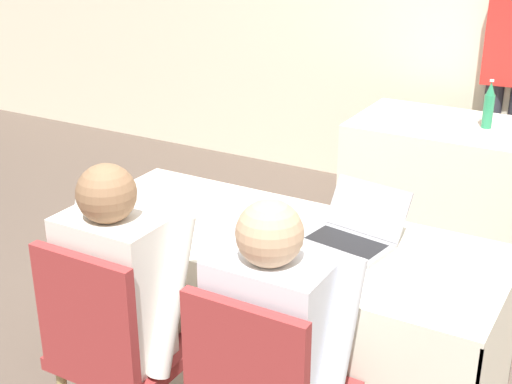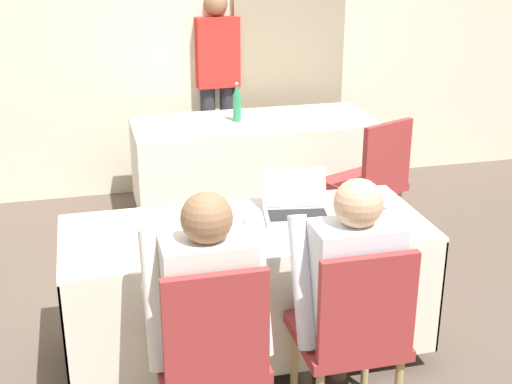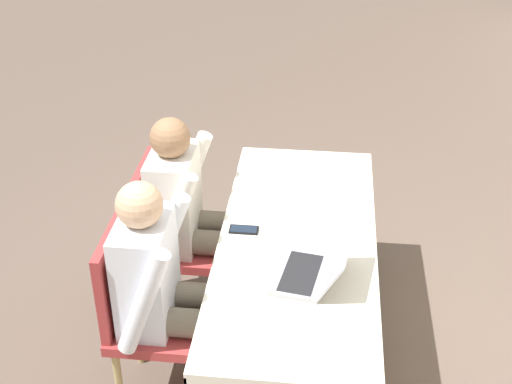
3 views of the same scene
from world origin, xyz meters
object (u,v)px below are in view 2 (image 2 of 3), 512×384
chair_near_left (211,351)px  chair_near_right (354,331)px  water_bottle (237,104)px  person_checkered_shirt (206,303)px  chair_far_spare (371,178)px  cell_phone (248,249)px  person_red_shirt (217,78)px  laptop (297,208)px  person_white_shirt (347,285)px

chair_near_left → chair_near_right: same height
water_bottle → person_checkered_shirt: bearing=-105.5°
chair_near_left → chair_far_spare: bearing=-129.1°
cell_phone → person_red_shirt: bearing=81.7°
laptop → chair_far_spare: laptop is taller
person_red_shirt → chair_near_right: bearing=-94.8°
cell_phone → person_white_shirt: bearing=-41.3°
person_checkered_shirt → chair_near_left: bearing=90.0°
cell_phone → person_white_shirt: person_white_shirt is taller
laptop → cell_phone: (-0.33, -0.33, -0.03)m
water_bottle → chair_near_left: water_bottle is taller
laptop → cell_phone: bearing=-125.3°
water_bottle → person_checkered_shirt: size_ratio=0.24×
water_bottle → chair_near_left: (-0.67, -2.53, -0.35)m
chair_near_left → person_red_shirt: (0.65, 3.18, 0.41)m
cell_phone → person_red_shirt: person_red_shirt is taller
laptop → person_white_shirt: bearing=-78.4°
cell_phone → chair_near_right: bearing=-49.5°
laptop → person_white_shirt: size_ratio=0.32×
chair_near_left → chair_far_spare: (1.40, 1.73, 0.00)m
water_bottle → person_red_shirt: size_ratio=0.18×
cell_phone → chair_near_right: size_ratio=0.15×
chair_near_right → person_checkered_shirt: bearing=-9.7°
water_bottle → chair_near_right: bearing=-91.5°
chair_near_left → person_checkered_shirt: person_checkered_shirt is taller
person_white_shirt → water_bottle: bearing=-91.6°
laptop → cell_phone: laptop is taller
water_bottle → person_white_shirt: bearing=-91.6°
cell_phone → person_red_shirt: size_ratio=0.09×
chair_near_right → person_red_shirt: 3.21m
chair_near_right → chair_far_spare: same height
chair_near_right → person_red_shirt: size_ratio=0.57×
chair_near_right → person_white_shirt: 0.19m
laptop → chair_far_spare: bearing=59.3°
water_bottle → cell_phone: bearing=-101.2°
person_checkered_shirt → person_white_shirt: (0.60, 0.00, 0.00)m
person_white_shirt → person_red_shirt: (0.05, 3.08, 0.25)m
cell_phone → chair_near_left: chair_near_left is taller
water_bottle → person_red_shirt: bearing=91.9°
person_white_shirt → person_red_shirt: person_red_shirt is taller
water_bottle → chair_far_spare: 1.14m
cell_phone → person_white_shirt: (0.35, -0.31, -0.07)m
chair_near_left → person_red_shirt: 3.27m
chair_far_spare → laptop: bearing=27.2°
laptop → water_bottle: bearing=96.3°
person_checkered_shirt → person_red_shirt: person_red_shirt is taller
person_checkered_shirt → chair_far_spare: bearing=-130.8°
water_bottle → chair_near_right: size_ratio=0.31×
cell_phone → water_bottle: size_ratio=0.48×
water_bottle → chair_near_right: (-0.07, -2.53, -0.35)m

